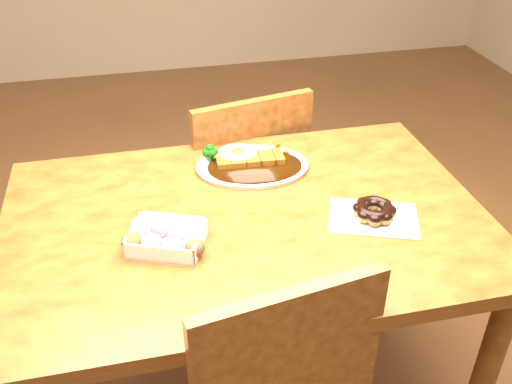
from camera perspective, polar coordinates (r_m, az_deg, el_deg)
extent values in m
cube|color=#502910|center=(1.44, -1.00, -3.03)|extent=(1.20, 0.80, 0.04)
cylinder|color=#502910|center=(1.94, -19.04, -8.09)|extent=(0.06, 0.06, 0.71)
cylinder|color=#502910|center=(2.07, 11.92, -3.93)|extent=(0.06, 0.06, 0.71)
cube|color=#502910|center=(2.10, -2.39, 0.09)|extent=(0.50, 0.50, 0.04)
cylinder|color=#502910|center=(2.41, -0.10, -1.45)|extent=(0.04, 0.04, 0.41)
cylinder|color=#502910|center=(2.32, -7.77, -3.43)|extent=(0.04, 0.04, 0.41)
cylinder|color=#502910|center=(2.17, 3.65, -6.10)|extent=(0.04, 0.04, 0.41)
cylinder|color=#502910|center=(2.07, -4.81, -8.58)|extent=(0.04, 0.04, 0.41)
cube|color=#502910|center=(1.83, -0.27, 3.42)|extent=(0.40, 0.11, 0.40)
cube|color=#502910|center=(1.18, 3.25, -17.04)|extent=(0.40, 0.09, 0.40)
ellipsoid|color=white|center=(1.61, -0.37, 2.55)|extent=(0.34, 0.26, 0.01)
ellipsoid|color=black|center=(1.59, -0.12, 2.56)|extent=(0.29, 0.22, 0.01)
cube|color=#6B380C|center=(1.61, -0.59, 3.25)|extent=(0.19, 0.08, 0.02)
ellipsoid|color=white|center=(1.62, -1.84, 3.99)|extent=(0.12, 0.11, 0.01)
ellipsoid|color=#FFB214|center=(1.62, -1.84, 4.03)|extent=(0.04, 0.04, 0.02)
cube|color=white|center=(1.33, -8.91, -4.56)|extent=(0.20, 0.18, 0.04)
ellipsoid|color=brown|center=(1.33, -12.34, -4.81)|extent=(0.05, 0.05, 0.04)
ellipsoid|color=pink|center=(1.32, -10.33, -5.07)|extent=(0.05, 0.05, 0.04)
ellipsoid|color=pink|center=(1.30, -8.27, -5.32)|extent=(0.05, 0.05, 0.04)
ellipsoid|color=black|center=(1.29, -6.16, -5.57)|extent=(0.05, 0.05, 0.04)
ellipsoid|color=beige|center=(1.37, -11.51, -3.32)|extent=(0.05, 0.05, 0.04)
ellipsoid|color=pink|center=(1.36, -9.55, -3.55)|extent=(0.05, 0.05, 0.04)
ellipsoid|color=beige|center=(1.35, -7.55, -3.77)|extent=(0.05, 0.05, 0.04)
cube|color=silver|center=(1.44, 11.66, -2.53)|extent=(0.26, 0.22, 0.00)
torus|color=olive|center=(1.43, 11.74, -1.91)|extent=(0.13, 0.13, 0.03)
torus|color=black|center=(1.43, 11.79, -1.60)|extent=(0.12, 0.12, 0.02)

